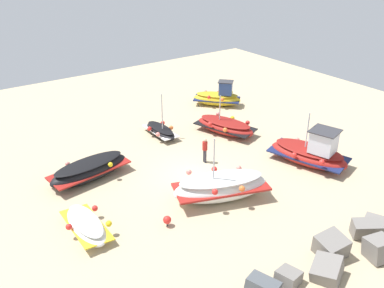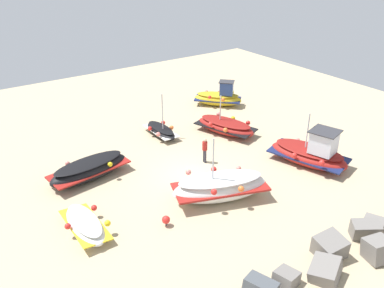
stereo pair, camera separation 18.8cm
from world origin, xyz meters
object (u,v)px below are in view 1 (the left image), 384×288
at_px(fishing_boat_6, 218,97).
at_px(mooring_buoy_0, 167,220).
at_px(fishing_boat_1, 225,126).
at_px(fishing_boat_2, 311,152).
at_px(fishing_boat_3, 221,187).
at_px(fishing_boat_0, 90,170).
at_px(fishing_boat_4, 86,225).
at_px(fishing_boat_5, 160,131).
at_px(person_walking, 205,149).

relative_size(fishing_boat_6, mooring_buoy_0, 6.97).
bearing_deg(fishing_boat_1, mooring_buoy_0, -71.91).
distance_m(fishing_boat_2, mooring_buoy_0, 10.69).
bearing_deg(fishing_boat_3, fishing_boat_2, 17.89).
xyz_separation_m(fishing_boat_0, fishing_boat_2, (-11.95, 6.22, 0.18)).
bearing_deg(fishing_boat_4, mooring_buoy_0, 62.18).
bearing_deg(fishing_boat_1, fishing_boat_2, -6.74).
bearing_deg(fishing_boat_5, mooring_buoy_0, 150.65).
distance_m(fishing_boat_0, mooring_buoy_0, 6.57).
relative_size(fishing_boat_4, fishing_boat_6, 0.92).
distance_m(fishing_boat_1, fishing_boat_2, 6.82).
bearing_deg(fishing_boat_5, fishing_boat_6, -71.01).
distance_m(fishing_boat_1, fishing_boat_5, 4.67).
xyz_separation_m(fishing_boat_6, person_walking, (6.98, 7.44, 0.26)).
relative_size(fishing_boat_2, fishing_boat_5, 1.60).
bearing_deg(fishing_boat_4, fishing_boat_1, 112.40).
bearing_deg(person_walking, mooring_buoy_0, -134.96).
height_order(fishing_boat_5, mooring_buoy_0, fishing_boat_5).
bearing_deg(fishing_boat_3, fishing_boat_0, 148.65).
xyz_separation_m(fishing_boat_0, fishing_boat_4, (2.13, 4.58, -0.21)).
distance_m(fishing_boat_2, fishing_boat_4, 14.18).
bearing_deg(fishing_boat_0, person_walking, 152.99).
xyz_separation_m(fishing_boat_2, fishing_boat_5, (5.44, -8.98, -0.42)).
xyz_separation_m(fishing_boat_2, person_walking, (5.25, -3.96, 0.16)).
xyz_separation_m(fishing_boat_4, mooring_buoy_0, (-3.40, 1.85, -0.04)).
bearing_deg(fishing_boat_2, person_walking, -143.56).
distance_m(fishing_boat_0, fishing_boat_3, 7.81).
xyz_separation_m(fishing_boat_4, person_walking, (-8.84, -2.32, 0.56)).
xyz_separation_m(fishing_boat_5, mooring_buoy_0, (5.24, 9.20, -0.02)).
relative_size(person_walking, mooring_buoy_0, 2.93).
distance_m(fishing_boat_0, fishing_boat_4, 5.06).
relative_size(fishing_boat_3, person_walking, 3.40).
height_order(fishing_boat_0, fishing_boat_5, fishing_boat_5).
distance_m(fishing_boat_5, person_walking, 5.06).
bearing_deg(mooring_buoy_0, fishing_boat_5, -119.68).
height_order(fishing_boat_4, mooring_buoy_0, fishing_boat_4).
distance_m(fishing_boat_0, fishing_boat_6, 14.63).
bearing_deg(person_walking, fishing_boat_3, -107.49).
relative_size(fishing_boat_5, mooring_buoy_0, 5.94).
bearing_deg(person_walking, fishing_boat_1, 42.53).
bearing_deg(mooring_buoy_0, fishing_boat_6, -136.89).
xyz_separation_m(person_walking, mooring_buoy_0, (5.43, 4.18, -0.60)).
bearing_deg(fishing_boat_6, fishing_boat_5, -114.89).
relative_size(fishing_boat_0, mooring_buoy_0, 9.12).
distance_m(fishing_boat_2, fishing_boat_3, 7.01).
xyz_separation_m(fishing_boat_3, person_walking, (-1.76, -3.78, 0.22)).
xyz_separation_m(fishing_boat_3, mooring_buoy_0, (3.67, 0.39, -0.38)).
bearing_deg(fishing_boat_5, person_walking, -177.50).
height_order(fishing_boat_1, fishing_boat_5, fishing_boat_5).
bearing_deg(fishing_boat_6, fishing_boat_4, -101.85).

